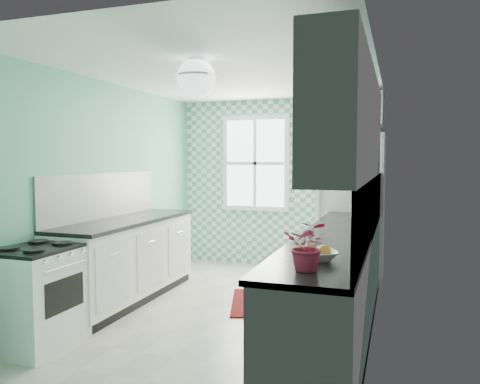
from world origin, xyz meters
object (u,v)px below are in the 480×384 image
(potted_plant, at_px, (308,245))
(ceiling_light, at_px, (196,78))
(stove, at_px, (38,295))
(fruit_bowl, at_px, (317,255))
(microwave, at_px, (353,123))
(fridge, at_px, (351,207))
(sink, at_px, (348,223))

(potted_plant, bearing_deg, ceiling_light, 138.38)
(stove, bearing_deg, fruit_bowl, 1.56)
(stove, relative_size, fruit_bowl, 3.12)
(ceiling_light, height_order, potted_plant, ceiling_light)
(stove, height_order, fruit_bowl, fruit_bowl)
(fruit_bowl, bearing_deg, potted_plant, -90.00)
(potted_plant, height_order, microwave, microwave)
(potted_plant, xyz_separation_m, microwave, (-0.09, 3.67, 0.99))
(fridge, height_order, fruit_bowl, fridge)
(stove, xyz_separation_m, sink, (2.40, 1.92, 0.48))
(fridge, height_order, microwave, microwave)
(potted_plant, bearing_deg, stove, 170.36)
(ceiling_light, relative_size, microwave, 0.65)
(fridge, distance_m, potted_plant, 3.67)
(stove, bearing_deg, fridge, 58.58)
(ceiling_light, distance_m, fruit_bowl, 1.96)
(stove, bearing_deg, sink, 42.53)
(fruit_bowl, bearing_deg, stove, 177.69)
(sink, bearing_deg, fridge, 90.11)
(sink, distance_m, fruit_bowl, 2.02)
(ceiling_light, height_order, microwave, ceiling_light)
(fridge, height_order, sink, fridge)
(stove, distance_m, fruit_bowl, 2.46)
(fridge, bearing_deg, microwave, 54.47)
(fridge, distance_m, sink, 1.34)
(ceiling_light, xyz_separation_m, stove, (-1.20, -0.66, -1.88))
(stove, distance_m, sink, 3.11)
(fruit_bowl, height_order, microwave, microwave)
(stove, height_order, potted_plant, potted_plant)
(sink, height_order, potted_plant, sink)
(ceiling_light, bearing_deg, fridge, 66.92)
(sink, bearing_deg, microwave, 90.10)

